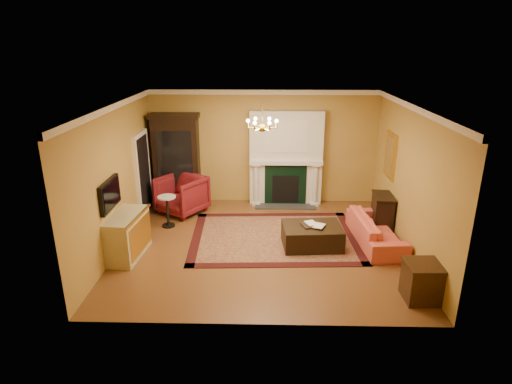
{
  "coord_description": "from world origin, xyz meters",
  "views": [
    {
      "loc": [
        0.08,
        -8.33,
        4.16
      ],
      "look_at": [
        -0.13,
        0.3,
        1.11
      ],
      "focal_mm": 30.0,
      "sensor_mm": 36.0,
      "label": 1
    }
  ],
  "objects_px": {
    "commode": "(127,235)",
    "coral_sofa": "(376,226)",
    "china_cabinet": "(177,162)",
    "wingback_armchair": "(182,193)",
    "console_table": "(382,213)",
    "pedestal_table": "(167,209)",
    "end_table": "(422,282)",
    "leather_ottoman": "(312,236)"
  },
  "relations": [
    {
      "from": "china_cabinet",
      "to": "coral_sofa",
      "type": "height_order",
      "value": "china_cabinet"
    },
    {
      "from": "commode",
      "to": "end_table",
      "type": "relative_size",
      "value": 1.88
    },
    {
      "from": "wingback_armchair",
      "to": "coral_sofa",
      "type": "height_order",
      "value": "wingback_armchair"
    },
    {
      "from": "end_table",
      "to": "console_table",
      "type": "height_order",
      "value": "console_table"
    },
    {
      "from": "end_table",
      "to": "leather_ottoman",
      "type": "distance_m",
      "value": 2.56
    },
    {
      "from": "coral_sofa",
      "to": "leather_ottoman",
      "type": "height_order",
      "value": "coral_sofa"
    },
    {
      "from": "leather_ottoman",
      "to": "coral_sofa",
      "type": "bearing_deg",
      "value": 4.21
    },
    {
      "from": "console_table",
      "to": "china_cabinet",
      "type": "bearing_deg",
      "value": 167.94
    },
    {
      "from": "wingback_armchair",
      "to": "console_table",
      "type": "distance_m",
      "value": 4.92
    },
    {
      "from": "china_cabinet",
      "to": "end_table",
      "type": "relative_size",
      "value": 3.61
    },
    {
      "from": "wingback_armchair",
      "to": "end_table",
      "type": "height_order",
      "value": "wingback_armchair"
    },
    {
      "from": "wingback_armchair",
      "to": "pedestal_table",
      "type": "bearing_deg",
      "value": -67.28
    },
    {
      "from": "wingback_armchair",
      "to": "coral_sofa",
      "type": "xyz_separation_m",
      "value": [
        4.53,
        -1.62,
        -0.13
      ]
    },
    {
      "from": "wingback_armchair",
      "to": "china_cabinet",
      "type": "bearing_deg",
      "value": 140.95
    },
    {
      "from": "china_cabinet",
      "to": "leather_ottoman",
      "type": "bearing_deg",
      "value": -38.41
    },
    {
      "from": "china_cabinet",
      "to": "end_table",
      "type": "xyz_separation_m",
      "value": [
        4.99,
        -4.47,
        -0.84
      ]
    },
    {
      "from": "end_table",
      "to": "leather_ottoman",
      "type": "xyz_separation_m",
      "value": [
        -1.65,
        1.96,
        -0.08
      ]
    },
    {
      "from": "commode",
      "to": "pedestal_table",
      "type": "bearing_deg",
      "value": 76.11
    },
    {
      "from": "wingback_armchair",
      "to": "leather_ottoman",
      "type": "distance_m",
      "value": 3.64
    },
    {
      "from": "coral_sofa",
      "to": "console_table",
      "type": "bearing_deg",
      "value": -27.36
    },
    {
      "from": "china_cabinet",
      "to": "wingback_armchair",
      "type": "distance_m",
      "value": 0.95
    },
    {
      "from": "wingback_armchair",
      "to": "pedestal_table",
      "type": "distance_m",
      "value": 0.9
    },
    {
      "from": "china_cabinet",
      "to": "pedestal_table",
      "type": "distance_m",
      "value": 1.72
    },
    {
      "from": "coral_sofa",
      "to": "console_table",
      "type": "distance_m",
      "value": 0.79
    },
    {
      "from": "china_cabinet",
      "to": "commode",
      "type": "relative_size",
      "value": 1.92
    },
    {
      "from": "china_cabinet",
      "to": "end_table",
      "type": "height_order",
      "value": "china_cabinet"
    },
    {
      "from": "pedestal_table",
      "to": "leather_ottoman",
      "type": "relative_size",
      "value": 0.62
    },
    {
      "from": "wingback_armchair",
      "to": "end_table",
      "type": "relative_size",
      "value": 1.65
    },
    {
      "from": "console_table",
      "to": "pedestal_table",
      "type": "bearing_deg",
      "value": -174.93
    },
    {
      "from": "wingback_armchair",
      "to": "end_table",
      "type": "distance_m",
      "value": 6.1
    },
    {
      "from": "wingback_armchair",
      "to": "leather_ottoman",
      "type": "bearing_deg",
      "value": 3.34
    },
    {
      "from": "end_table",
      "to": "leather_ottoman",
      "type": "relative_size",
      "value": 0.52
    },
    {
      "from": "commode",
      "to": "coral_sofa",
      "type": "relative_size",
      "value": 0.59
    },
    {
      "from": "wingback_armchair",
      "to": "console_table",
      "type": "height_order",
      "value": "wingback_armchair"
    },
    {
      "from": "china_cabinet",
      "to": "console_table",
      "type": "distance_m",
      "value": 5.34
    },
    {
      "from": "leather_ottoman",
      "to": "console_table",
      "type": "bearing_deg",
      "value": 24.37
    },
    {
      "from": "china_cabinet",
      "to": "console_table",
      "type": "height_order",
      "value": "china_cabinet"
    },
    {
      "from": "console_table",
      "to": "end_table",
      "type": "bearing_deg",
      "value": -85.88
    },
    {
      "from": "china_cabinet",
      "to": "pedestal_table",
      "type": "relative_size",
      "value": 3.06
    },
    {
      "from": "end_table",
      "to": "china_cabinet",
      "type": "bearing_deg",
      "value": 138.09
    },
    {
      "from": "china_cabinet",
      "to": "coral_sofa",
      "type": "bearing_deg",
      "value": -27.32
    },
    {
      "from": "coral_sofa",
      "to": "commode",
      "type": "bearing_deg",
      "value": 93.64
    }
  ]
}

